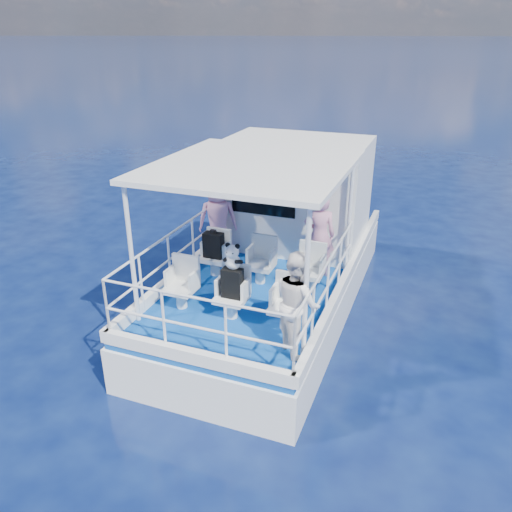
{
  "coord_description": "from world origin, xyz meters",
  "views": [
    {
      "loc": [
        2.81,
        -7.38,
        5.05
      ],
      "look_at": [
        0.15,
        -0.4,
        1.7
      ],
      "focal_mm": 35.0,
      "sensor_mm": 36.0,
      "label": 1
    }
  ],
  "objects_px": {
    "passenger_port_fwd": "(218,219)",
    "panda": "(233,256)",
    "backpack_center": "(232,283)",
    "passenger_stbd_aft": "(297,302)"
  },
  "relations": [
    {
      "from": "passenger_port_fwd",
      "to": "panda",
      "type": "distance_m",
      "value": 2.48
    },
    {
      "from": "passenger_stbd_aft",
      "to": "backpack_center",
      "type": "xyz_separation_m",
      "value": [
        -1.18,
        0.46,
        -0.14
      ]
    },
    {
      "from": "passenger_stbd_aft",
      "to": "backpack_center",
      "type": "distance_m",
      "value": 1.27
    },
    {
      "from": "passenger_port_fwd",
      "to": "panda",
      "type": "bearing_deg",
      "value": 95.65
    },
    {
      "from": "passenger_port_fwd",
      "to": "panda",
      "type": "height_order",
      "value": "passenger_port_fwd"
    },
    {
      "from": "passenger_port_fwd",
      "to": "backpack_center",
      "type": "distance_m",
      "value": 2.49
    },
    {
      "from": "passenger_stbd_aft",
      "to": "backpack_center",
      "type": "relative_size",
      "value": 3.18
    },
    {
      "from": "backpack_center",
      "to": "panda",
      "type": "height_order",
      "value": "panda"
    },
    {
      "from": "passenger_port_fwd",
      "to": "panda",
      "type": "relative_size",
      "value": 3.81
    },
    {
      "from": "backpack_center",
      "to": "panda",
      "type": "distance_m",
      "value": 0.45
    }
  ]
}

